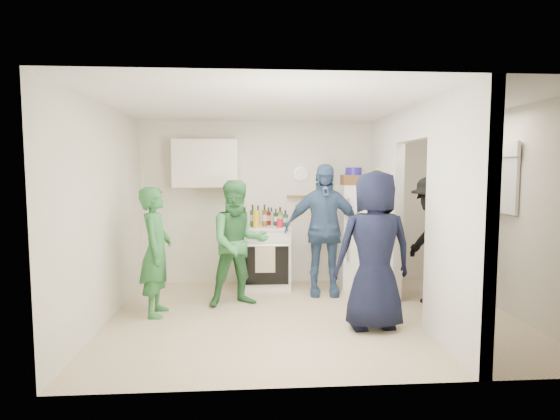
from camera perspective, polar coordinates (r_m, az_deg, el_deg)
The scene contains 37 objects.
floor at distance 5.40m, azimuth 4.32°, elevation -13.71°, with size 4.80×4.80×0.00m, color beige.
wall_back at distance 6.81m, azimuth 2.34°, elevation 1.00°, with size 4.80×4.80×0.00m, color silver.
wall_front at distance 3.47m, azimuth 8.48°, elevation -3.06°, with size 4.80×4.80×0.00m, color silver.
wall_left at distance 5.34m, azimuth -21.99°, elevation -0.52°, with size 3.40×3.40×0.00m, color silver.
wall_right at distance 5.97m, azimuth 27.85°, elevation -0.18°, with size 3.40×3.40×0.00m, color silver.
ceiling at distance 5.16m, azimuth 4.51°, elevation 13.57°, with size 4.80×4.80×0.00m, color white.
partition_pier_back at distance 6.47m, azimuth 13.56°, elevation 0.64°, with size 0.12×1.20×2.50m, color silver.
partition_pier_front at distance 4.43m, azimuth 22.11°, elevation -1.61°, with size 0.12×1.20×2.50m, color silver.
partition_header at distance 5.44m, azimuth 17.32°, elevation 10.80°, with size 0.12×1.00×0.40m, color silver.
stove at distance 6.55m, azimuth -2.06°, elevation -6.12°, with size 0.78×0.65×0.93m, color white.
upper_cabinet at distance 6.61m, azimuth -9.69°, elevation 6.01°, with size 0.95×0.34×0.70m, color silver.
fridge at distance 6.67m, azimuth 10.39°, elevation -3.36°, with size 0.63×0.61×1.53m, color white.
wicker_basket at distance 6.63m, azimuth 9.56°, elevation 3.89°, with size 0.35×0.25×0.15m, color brown.
blue_bowl at distance 6.63m, azimuth 9.58°, elevation 5.02°, with size 0.24×0.24×0.11m, color #22148E.
yellow_cup_stack_top at distance 6.56m, azimuth 12.60°, elevation 4.27°, with size 0.09×0.09×0.25m, color yellow.
wall_clock at distance 6.78m, azimuth 2.80°, elevation 4.78°, with size 0.22×0.22×0.03m, color white.
spice_shelf at distance 6.76m, azimuth 2.39°, elevation 1.81°, with size 0.35×0.08×0.03m, color olive.
nook_window at distance 6.11m, azimuth 26.86°, elevation 3.73°, with size 0.03×0.70×0.80m, color black.
nook_window_frame at distance 6.10m, azimuth 26.74°, elevation 3.73°, with size 0.04×0.76×0.86m, color white.
nook_valance at distance 6.10m, azimuth 26.67°, elevation 7.03°, with size 0.04×0.82×0.18m, color white.
yellow_cup_stack_stove at distance 6.24m, azimuth -3.11°, elevation -1.22°, with size 0.09×0.09×0.25m, color gold.
red_cup at distance 6.28m, azimuth -0.01°, elevation -1.77°, with size 0.09×0.09×0.12m, color red.
person_green_left at distance 5.47m, azimuth -15.89°, elevation -5.22°, with size 0.57×0.37×1.55m, color #307936.
person_green_center at distance 5.66m, azimuth -5.44°, elevation -4.34°, with size 0.79×0.61×1.62m, color #3D8A4F.
person_denim at distance 6.14m, azimuth 5.65°, elevation -2.58°, with size 1.08×0.45×1.84m, color #375779.
person_navy at distance 4.91m, azimuth 12.20°, elevation -5.14°, with size 0.86×0.56×1.75m, color black.
person_nook at distance 5.96m, azimuth 19.42°, elevation -3.82°, with size 1.09×0.63×1.69m, color black.
bottle_a at distance 6.57m, azimuth -4.62°, elevation -0.82°, with size 0.08×0.08×0.27m, color olive.
bottle_b at distance 6.39m, azimuth -3.60°, elevation -0.74°, with size 0.08×0.08×0.32m, color #18491B.
bottle_c at distance 6.59m, azimuth -2.88°, elevation -0.68°, with size 0.07×0.07×0.30m, color #9DA3AA.
bottle_d at distance 6.39m, azimuth -2.03°, elevation -0.73°, with size 0.07×0.07×0.32m, color brown.
bottle_e at distance 6.63m, azimuth -1.12°, elevation -0.77°, with size 0.07×0.07×0.26m, color #A2ACB4.
bottle_f at distance 6.50m, azimuth -0.55°, elevation -0.93°, with size 0.06×0.06×0.26m, color black.
bottle_g at distance 6.63m, azimuth 0.02°, elevation -0.76°, with size 0.08×0.08×0.27m, color olive.
bottle_h at distance 6.36m, azimuth -4.90°, elevation -1.16°, with size 0.07×0.07×0.24m, color #A6ACB2.
bottle_i at distance 6.57m, azimuth -1.51°, elevation -0.81°, with size 0.07×0.07×0.27m, color #48120C.
bottle_j at distance 6.40m, azimuth 0.71°, elevation -1.09°, with size 0.07×0.07×0.24m, color #194A33.
Camera 1 is at (-0.74, -5.05, 1.74)m, focal length 28.00 mm.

